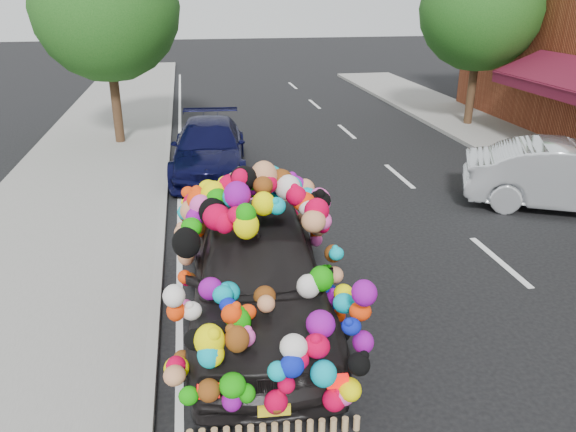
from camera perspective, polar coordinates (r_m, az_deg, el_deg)
The scene contains 9 objects.
ground at distance 9.44m, azimuth 1.32°, elevation -6.35°, with size 100.00×100.00×0.00m, color black.
sidewalk at distance 9.63m, azimuth -24.90°, elevation -7.59°, with size 4.00×60.00×0.12m, color gray.
kerb at distance 9.28m, azimuth -13.16°, elevation -7.04°, with size 0.15×60.00×0.13m, color gray.
lane_markings at distance 10.68m, azimuth 20.67°, elevation -4.30°, with size 6.00×50.00×0.01m, color silver, non-canonical shape.
tree_near_sidewalk at distance 17.77m, azimuth -18.08°, elevation 19.52°, with size 4.20×4.20×6.13m.
tree_far_b at distance 20.57m, azimuth 19.03°, elevation 19.24°, with size 4.00×4.00×5.90m.
plush_art_car at distance 7.73m, azimuth -3.14°, elevation -3.37°, with size 2.57×5.10×2.28m.
navy_sedan at distance 14.85m, azimuth -8.03°, elevation 6.88°, with size 1.86×4.58×1.33m, color black.
silver_hatchback at distance 13.59m, azimuth 26.76°, elevation 3.55°, with size 1.54×4.40×1.45m, color silver.
Camera 1 is at (-1.68, -8.14, 4.48)m, focal length 35.00 mm.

